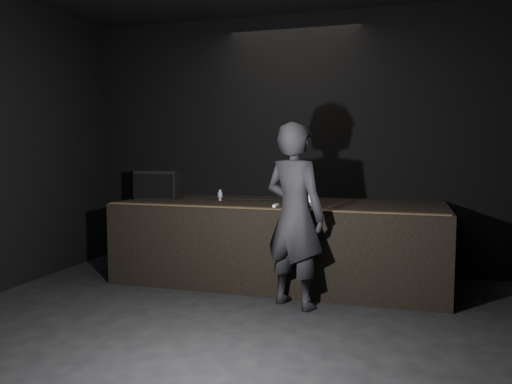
{
  "coord_description": "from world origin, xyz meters",
  "views": [
    {
      "loc": [
        1.49,
        -3.3,
        1.68
      ],
      "look_at": [
        -0.18,
        2.3,
        1.16
      ],
      "focal_mm": 35.0,
      "sensor_mm": 36.0,
      "label": 1
    }
  ],
  "objects_px": {
    "stage_riser": "(280,242)",
    "stage_monitor": "(159,185)",
    "beer_can": "(220,195)",
    "person": "(295,216)",
    "laptop": "(302,201)"
  },
  "relations": [
    {
      "from": "stage_riser",
      "to": "stage_monitor",
      "type": "xyz_separation_m",
      "value": [
        -1.67,
        -0.02,
        0.69
      ]
    },
    {
      "from": "beer_can",
      "to": "stage_monitor",
      "type": "bearing_deg",
      "value": 179.41
    },
    {
      "from": "stage_monitor",
      "to": "person",
      "type": "distance_m",
      "value": 2.28
    },
    {
      "from": "stage_riser",
      "to": "stage_monitor",
      "type": "height_order",
      "value": "stage_monitor"
    },
    {
      "from": "stage_monitor",
      "to": "beer_can",
      "type": "relative_size",
      "value": 4.28
    },
    {
      "from": "stage_monitor",
      "to": "laptop",
      "type": "relative_size",
      "value": 1.91
    },
    {
      "from": "stage_monitor",
      "to": "beer_can",
      "type": "distance_m",
      "value": 0.89
    },
    {
      "from": "stage_riser",
      "to": "person",
      "type": "relative_size",
      "value": 2.06
    },
    {
      "from": "stage_monitor",
      "to": "laptop",
      "type": "bearing_deg",
      "value": -13.43
    },
    {
      "from": "laptop",
      "to": "beer_can",
      "type": "height_order",
      "value": "laptop"
    },
    {
      "from": "laptop",
      "to": "beer_can",
      "type": "xyz_separation_m",
      "value": [
        -1.11,
        0.18,
        0.02
      ]
    },
    {
      "from": "laptop",
      "to": "person",
      "type": "relative_size",
      "value": 0.16
    },
    {
      "from": "stage_riser",
      "to": "person",
      "type": "xyz_separation_m",
      "value": [
        0.4,
        -0.95,
        0.47
      ]
    },
    {
      "from": "stage_riser",
      "to": "person",
      "type": "distance_m",
      "value": 1.13
    },
    {
      "from": "person",
      "to": "beer_can",
      "type": "bearing_deg",
      "value": -13.57
    }
  ]
}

